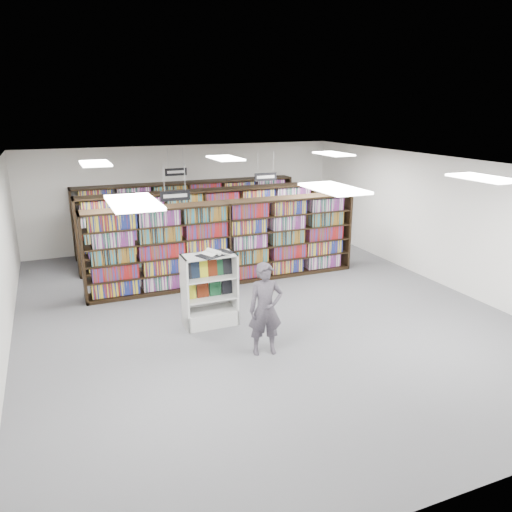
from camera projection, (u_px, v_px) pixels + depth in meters
name	position (u px, v px, depth m)	size (l,w,h in m)	color
floor	(257.00, 310.00, 11.11)	(12.00, 12.00, 0.00)	#49494D
ceiling	(257.00, 165.00, 10.19)	(10.00, 12.00, 0.10)	silver
wall_back	(185.00, 196.00, 15.96)	(10.00, 0.10, 3.20)	white
wall_front	(473.00, 374.00, 5.34)	(10.00, 0.10, 3.20)	white
wall_right	(441.00, 221.00, 12.49)	(0.10, 12.00, 3.20)	white
bookshelf_row_near	(227.00, 243.00, 12.58)	(7.00, 0.60, 2.10)	black
bookshelf_row_mid	(204.00, 226.00, 14.35)	(7.00, 0.60, 2.10)	black
bookshelf_row_far	(188.00, 215.00, 15.85)	(7.00, 0.60, 2.10)	black
aisle_sign_left	(175.00, 195.00, 10.72)	(0.65, 0.02, 0.80)	#B2B2B7
aisle_sign_right	(266.00, 176.00, 13.59)	(0.65, 0.02, 0.80)	#B2B2B7
aisle_sign_center	(176.00, 171.00, 14.62)	(0.65, 0.02, 0.80)	#B2B2B7
troffer_front_left	(133.00, 202.00, 6.45)	(0.60, 1.20, 0.04)	white
troffer_front_center	(334.00, 188.00, 7.55)	(0.60, 1.20, 0.04)	white
troffer_front_right	(483.00, 178.00, 8.65)	(0.60, 1.20, 0.04)	white
troffer_back_left	(95.00, 163.00, 10.87)	(0.60, 1.20, 0.04)	white
troffer_back_center	(225.00, 158.00, 11.97)	(0.60, 1.20, 0.04)	white
troffer_back_right	(333.00, 154.00, 13.07)	(0.60, 1.20, 0.04)	white
endcap_display	(210.00, 301.00, 10.28)	(1.08, 0.54, 1.51)	silver
open_book	(214.00, 253.00, 9.95)	(0.81, 0.66, 0.13)	black
shopper	(265.00, 309.00, 8.95)	(0.63, 0.41, 1.72)	#4E4852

